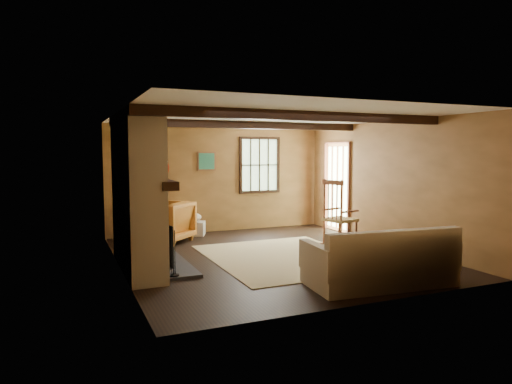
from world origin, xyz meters
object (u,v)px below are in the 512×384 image
rocking_chair (339,217)px  sofa (382,264)px  fireplace (138,198)px  laundry_basket (193,228)px  armchair (166,222)px

rocking_chair → sofa: 2.71m
sofa → fireplace: bearing=147.9°
sofa → laundry_basket: bearing=111.6°
sofa → armchair: (-2.04, 4.13, 0.12)m
fireplace → rocking_chair: bearing=4.7°
laundry_basket → sofa: bearing=-73.7°
fireplace → laundry_basket: bearing=58.1°
fireplace → sofa: 3.71m
fireplace → rocking_chair: (3.84, 0.32, -0.56)m
armchair → sofa: bearing=72.0°
fireplace → sofa: size_ratio=1.16×
rocking_chair → laundry_basket: bearing=33.7°
sofa → laundry_basket: (-1.35, 4.64, -0.14)m
fireplace → armchair: fireplace is taller
fireplace → laundry_basket: 3.03m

